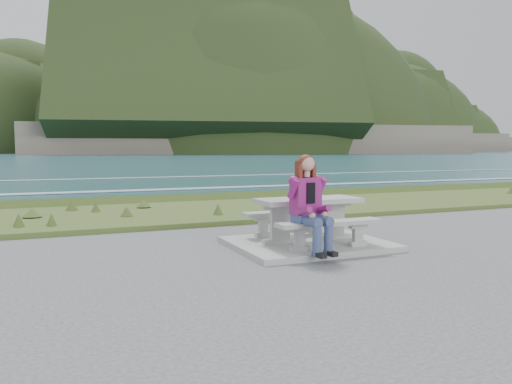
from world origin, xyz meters
TOP-DOWN VIEW (x-y plane):
  - concrete_slab at (0.00, 0.00)m, footprint 2.60×2.10m
  - picnic_table at (0.00, 0.00)m, footprint 1.80×0.75m
  - bench_landward at (0.00, -0.70)m, footprint 1.80×0.35m
  - bench_seaward at (0.00, 0.70)m, footprint 1.80×0.35m
  - grass_verge at (0.00, 5.00)m, footprint 160.00×4.50m
  - shore_drop at (0.00, 7.90)m, footprint 160.00×0.80m
  - ocean at (0.00, 25.09)m, footprint 1600.00×1600.00m
  - headland_range at (190.27, 398.25)m, footprint 729.83×363.95m
  - seated_woman at (-0.41, -0.84)m, footprint 0.51×0.81m

SIDE VIEW (x-z plane):
  - ocean at x=0.00m, z-range -1.79..-1.70m
  - grass_verge at x=0.00m, z-range -0.11..0.11m
  - shore_drop at x=0.00m, z-range -1.10..1.10m
  - concrete_slab at x=0.00m, z-range 0.00..0.10m
  - bench_landward at x=0.00m, z-range 0.22..0.67m
  - bench_seaward at x=0.00m, z-range 0.22..0.67m
  - seated_woman at x=-0.41m, z-range -0.10..1.41m
  - picnic_table at x=0.00m, z-range 0.31..1.06m
  - headland_range at x=190.27m, z-range -95.41..115.29m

